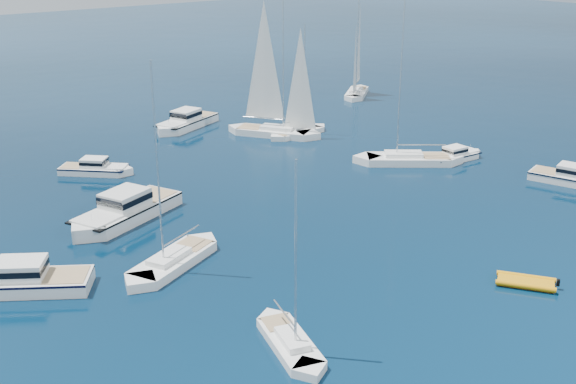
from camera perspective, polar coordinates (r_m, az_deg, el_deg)
name	(u,v)px	position (r m, az deg, el deg)	size (l,w,h in m)	color
ground	(541,354)	(44.41, 19.44, -12.02)	(400.00, 400.00, 0.00)	navy
motor_cruiser_right	(573,184)	(73.83, 21.69, 0.60)	(2.75, 8.97, 2.36)	white
motor_cruiser_centre	(125,220)	(61.58, -12.83, -2.18)	(3.73, 12.18, 3.20)	silver
motor_cruiser_far_r	(455,160)	(77.92, 13.11, 2.49)	(2.23, 7.27, 1.91)	white
motor_cruiser_far_l	(21,290)	(52.00, -20.44, -7.26)	(3.20, 10.45, 2.74)	silver
motor_cruiser_distant	(186,128)	(89.62, -8.12, 5.08)	(3.32, 10.85, 2.85)	white
motor_cruiser_horizon	(97,174)	(74.05, -14.93, 1.42)	(2.42, 7.92, 2.08)	white
sailboat_fore	(290,347)	(42.60, 0.16, -12.20)	(2.14, 8.22, 12.09)	white
sailboat_mid_r	(408,163)	(75.87, 9.47, 2.27)	(3.12, 12.00, 17.64)	white
sailboat_mid_l	(173,265)	(52.76, -9.10, -5.77)	(2.75, 10.58, 15.55)	white
sailboat_centre	(298,135)	(85.50, 0.83, 4.56)	(2.37, 9.12, 13.41)	white
sailboat_sails_r	(274,135)	(85.26, -1.14, 4.51)	(3.15, 12.11, 17.80)	white
sailboat_sails_far	(357,95)	(107.15, 5.46, 7.63)	(2.65, 10.18, 14.97)	white
tender_yellow	(525,285)	(51.96, 18.30, -7.02)	(2.21, 4.11, 0.95)	orange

